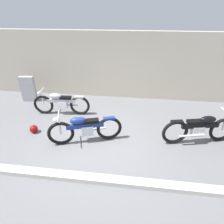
% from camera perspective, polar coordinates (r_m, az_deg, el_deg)
% --- Properties ---
extents(ground_plane, '(40.00, 40.00, 0.00)m').
position_cam_1_polar(ground_plane, '(5.86, -4.91, -9.29)').
color(ground_plane, slate).
extents(building_wall, '(18.00, 0.30, 2.81)m').
position_cam_1_polar(building_wall, '(8.47, -0.24, 13.75)').
color(building_wall, '#B2A893').
rests_on(building_wall, ground_plane).
extents(curb_strip, '(18.00, 0.24, 0.12)m').
position_cam_1_polar(curb_strip, '(4.83, -8.44, -18.81)').
color(curb_strip, '#B7B2A8').
rests_on(curb_strip, ground_plane).
extents(stone_marker, '(0.61, 0.26, 1.09)m').
position_cam_1_polar(stone_marker, '(8.94, -23.72, 6.33)').
color(stone_marker, '#9E9EA3').
rests_on(stone_marker, ground_plane).
extents(helmet, '(0.26, 0.26, 0.26)m').
position_cam_1_polar(helmet, '(6.74, -22.33, -4.70)').
color(helmet, maroon).
rests_on(helmet, ground_plane).
extents(motorcycle_blue, '(2.12, 0.90, 0.99)m').
position_cam_1_polar(motorcycle_blue, '(5.69, -8.15, -4.88)').
color(motorcycle_blue, black).
rests_on(motorcycle_blue, ground_plane).
extents(motorcycle_silver, '(2.13, 0.60, 0.96)m').
position_cam_1_polar(motorcycle_silver, '(7.39, -15.02, 2.61)').
color(motorcycle_silver, black).
rests_on(motorcycle_silver, ground_plane).
extents(motorcycle_black, '(2.20, 0.77, 1.00)m').
position_cam_1_polar(motorcycle_black, '(6.19, 24.79, -4.49)').
color(motorcycle_black, black).
rests_on(motorcycle_black, ground_plane).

